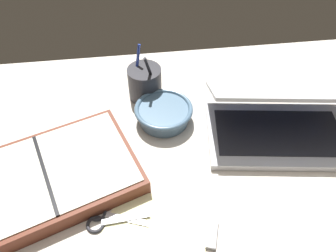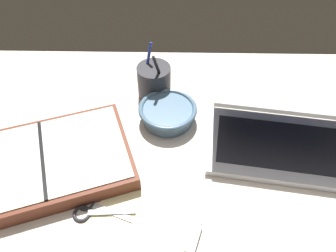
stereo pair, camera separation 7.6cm
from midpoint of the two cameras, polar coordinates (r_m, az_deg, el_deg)
name	(u,v)px [view 1 (the left image)]	position (r cm, az deg, el deg)	size (l,w,h in cm)	color
desk_top	(179,181)	(76.59, -0.99, -9.69)	(140.00, 100.00, 2.00)	beige
laptop	(280,120)	(84.69, 16.52, 0.88)	(38.71, 30.05, 16.57)	silver
bowl	(164,113)	(85.64, -3.30, 2.15)	(15.29, 15.29, 4.74)	slate
pen_cup	(145,83)	(91.92, -6.45, 7.38)	(9.29, 9.29, 15.41)	#28282D
planner	(47,178)	(79.34, -22.92, -8.53)	(45.04, 36.65, 4.45)	brown
scissors	(104,219)	(72.39, -14.19, -15.57)	(13.25, 6.49, 0.80)	#B7B7BC
usb_drive	(212,233)	(68.98, 4.40, -18.32)	(3.81, 7.33, 1.00)	#99999E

